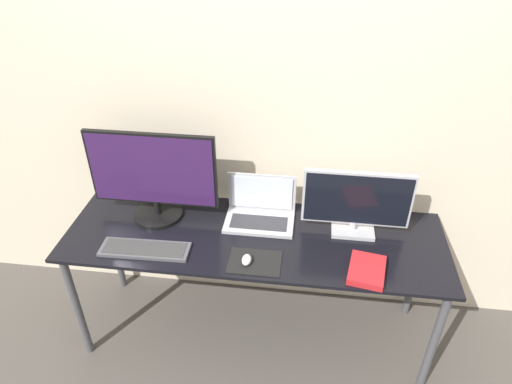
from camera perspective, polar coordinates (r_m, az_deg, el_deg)
ground_plane at (r=2.60m, az=-1.13°, el=-21.99°), size 12.00×12.00×0.00m
wall_back at (r=2.31m, az=0.97°, el=10.89°), size 7.00×0.05×2.50m
desk at (r=2.32m, az=-0.22°, el=-6.84°), size 1.88×0.61×0.71m
monitor_left at (r=2.33m, az=-12.74°, el=1.90°), size 0.65×0.25×0.48m
monitor_right at (r=2.25m, az=12.44°, el=-1.33°), size 0.52×0.15×0.34m
laptop at (r=2.35m, az=0.55°, el=-2.21°), size 0.35×0.22×0.23m
keyboard at (r=2.24m, az=-13.72°, el=-6.97°), size 0.43×0.14×0.02m
mousepad at (r=2.13m, az=-0.16°, el=-8.74°), size 0.24×0.17×0.00m
mouse at (r=2.11m, az=-1.18°, el=-8.47°), size 0.04×0.07×0.04m
book at (r=2.12m, az=13.68°, el=-9.47°), size 0.19×0.23×0.03m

